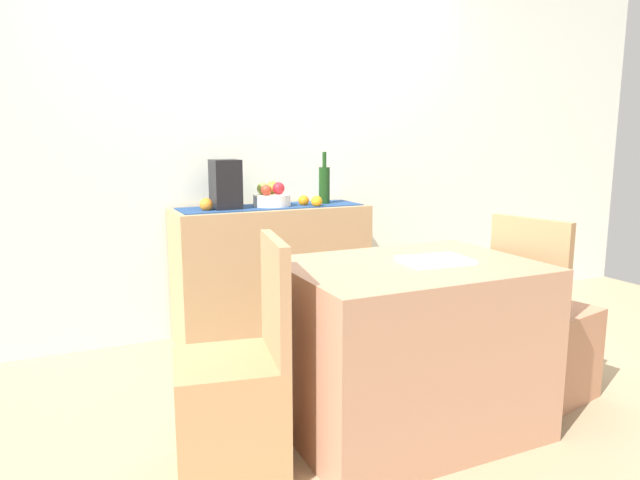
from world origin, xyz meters
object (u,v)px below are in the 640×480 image
object	(u,v)px
chair_near_window	(234,405)
chair_by_corner	(543,343)
dining_table	(409,347)
sideboard_console	(272,273)
open_book	(435,260)
wine_bottle	(324,184)
coffee_maker	(226,185)
fruit_bowl	(272,200)

from	to	relation	value
chair_near_window	chair_by_corner	distance (m)	1.57
dining_table	chair_near_window	xyz separation A→B (m)	(-0.78, -0.00, -0.10)
sideboard_console	open_book	world-z (taller)	sideboard_console
wine_bottle	coffee_maker	distance (m)	0.65
open_book	chair_by_corner	world-z (taller)	chair_by_corner
coffee_maker	open_book	world-z (taller)	coffee_maker
coffee_maker	open_book	size ratio (longest dim) A/B	1.06
fruit_bowl	coffee_maker	world-z (taller)	coffee_maker
sideboard_console	fruit_bowl	size ratio (longest dim) A/B	5.23
sideboard_console	dining_table	distance (m)	1.37
coffee_maker	dining_table	world-z (taller)	coffee_maker
wine_bottle	dining_table	xyz separation A→B (m)	(-0.24, -1.36, -0.59)
coffee_maker	chair_near_window	world-z (taller)	coffee_maker
coffee_maker	open_book	bearing A→B (deg)	-69.97
fruit_bowl	chair_near_window	xyz separation A→B (m)	(-0.67, -1.37, -0.61)
chair_by_corner	sideboard_console	bearing A→B (deg)	123.43
fruit_bowl	dining_table	distance (m)	1.46
wine_bottle	chair_by_corner	distance (m)	1.63
fruit_bowl	chair_by_corner	size ratio (longest dim) A/B	0.26
dining_table	chair_by_corner	size ratio (longest dim) A/B	1.15
chair_by_corner	fruit_bowl	bearing A→B (deg)	123.28
open_book	chair_by_corner	bearing A→B (deg)	7.19
dining_table	fruit_bowl	bearing A→B (deg)	94.83
fruit_bowl	coffee_maker	size ratio (longest dim) A/B	0.78
chair_near_window	chair_by_corner	bearing A→B (deg)	-0.03
fruit_bowl	chair_near_window	size ratio (longest dim) A/B	0.26
chair_near_window	chair_by_corner	size ratio (longest dim) A/B	1.00
wine_bottle	chair_by_corner	world-z (taller)	wine_bottle
open_book	chair_by_corner	xyz separation A→B (m)	(0.68, 0.03, -0.48)
open_book	chair_near_window	bearing A→B (deg)	-177.03
sideboard_console	open_book	bearing A→B (deg)	-80.96
dining_table	chair_by_corner	distance (m)	0.79
wine_bottle	chair_near_window	world-z (taller)	wine_bottle
coffee_maker	open_book	distance (m)	1.50
dining_table	chair_by_corner	world-z (taller)	chair_by_corner
sideboard_console	chair_near_window	world-z (taller)	chair_near_window
coffee_maker	chair_by_corner	xyz separation A→B (m)	(1.19, -1.37, -0.72)
wine_bottle	dining_table	bearing A→B (deg)	-100.16
dining_table	wine_bottle	bearing A→B (deg)	79.84
sideboard_console	chair_by_corner	xyz separation A→B (m)	(0.90, -1.37, -0.15)
coffee_maker	dining_table	distance (m)	1.55
open_book	chair_near_window	size ratio (longest dim) A/B	0.31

